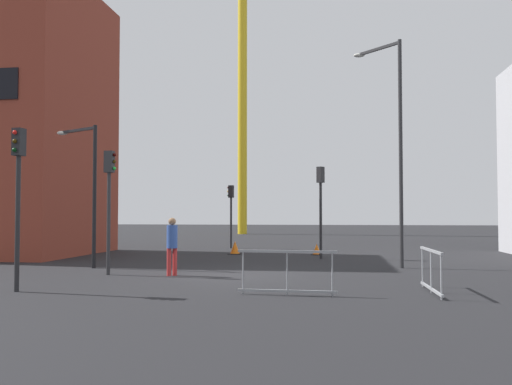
# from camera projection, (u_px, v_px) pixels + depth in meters

# --- Properties ---
(ground) EXTENTS (160.00, 160.00, 0.00)m
(ground) POSITION_uv_depth(u_px,v_px,m) (236.00, 275.00, 17.77)
(ground) COLOR black
(brick_building) EXTENTS (8.41, 8.00, 12.84)m
(brick_building) POSITION_uv_depth(u_px,v_px,m) (5.00, 122.00, 26.92)
(brick_building) COLOR brown
(brick_building) RESTS_ON ground
(construction_crane) EXTENTS (15.81, 14.31, 28.81)m
(construction_crane) POSITION_uv_depth(u_px,v_px,m) (247.00, 42.00, 54.54)
(construction_crane) COLOR yellow
(construction_crane) RESTS_ON ground
(streetlamp_tall) EXTENTS (1.68, 1.61, 8.34)m
(streetlamp_tall) POSITION_uv_depth(u_px,v_px,m) (395.00, 133.00, 20.35)
(streetlamp_tall) COLOR #2D2D30
(streetlamp_tall) RESTS_ON ground
(streetlamp_short) EXTENTS (2.04, 1.14, 5.18)m
(streetlamp_short) POSITION_uv_depth(u_px,v_px,m) (88.00, 178.00, 20.24)
(streetlamp_short) COLOR black
(streetlamp_short) RESTS_ON ground
(traffic_light_island) EXTENTS (0.37, 0.25, 3.99)m
(traffic_light_island) POSITION_uv_depth(u_px,v_px,m) (109.00, 191.00, 17.82)
(traffic_light_island) COLOR #2D2D30
(traffic_light_island) RESTS_ON ground
(traffic_light_crosswalk) EXTENTS (0.36, 0.38, 4.02)m
(traffic_light_crosswalk) POSITION_uv_depth(u_px,v_px,m) (321.00, 197.00, 24.22)
(traffic_light_crosswalk) COLOR #232326
(traffic_light_crosswalk) RESTS_ON ground
(traffic_light_near) EXTENTS (0.38, 0.28, 3.58)m
(traffic_light_near) POSITION_uv_depth(u_px,v_px,m) (231.00, 206.00, 31.50)
(traffic_light_near) COLOR #232326
(traffic_light_near) RESTS_ON ground
(traffic_light_corner) EXTENTS (0.26, 0.38, 4.13)m
(traffic_light_corner) POSITION_uv_depth(u_px,v_px,m) (18.00, 182.00, 13.98)
(traffic_light_corner) COLOR #232326
(traffic_light_corner) RESTS_ON ground
(pedestrian_walking) EXTENTS (0.34, 0.34, 1.83)m
(pedestrian_walking) POSITION_uv_depth(u_px,v_px,m) (172.00, 242.00, 17.50)
(pedestrian_walking) COLOR red
(pedestrian_walking) RESTS_ON ground
(safety_barrier_rear) EXTENTS (0.13, 2.51, 1.08)m
(safety_barrier_rear) POSITION_uv_depth(u_px,v_px,m) (431.00, 270.00, 13.70)
(safety_barrier_rear) COLOR #9EA0A5
(safety_barrier_rear) RESTS_ON ground
(safety_barrier_front) EXTENTS (2.40, 0.14, 1.08)m
(safety_barrier_front) POSITION_uv_depth(u_px,v_px,m) (287.00, 272.00, 13.30)
(safety_barrier_front) COLOR gray
(safety_barrier_front) RESTS_ON ground
(traffic_cone_striped) EXTENTS (0.52, 0.52, 0.53)m
(traffic_cone_striped) POSITION_uv_depth(u_px,v_px,m) (317.00, 250.00, 26.37)
(traffic_cone_striped) COLOR black
(traffic_cone_striped) RESTS_ON ground
(traffic_cone_orange) EXTENTS (0.62, 0.62, 0.63)m
(traffic_cone_orange) POSITION_uv_depth(u_px,v_px,m) (235.00, 248.00, 26.82)
(traffic_cone_orange) COLOR black
(traffic_cone_orange) RESTS_ON ground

